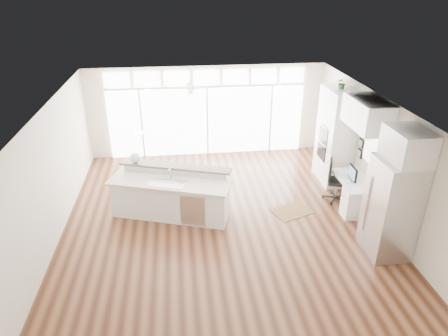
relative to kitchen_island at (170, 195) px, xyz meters
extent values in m
cube|color=#3C1F12|center=(1.14, -0.47, -0.55)|extent=(7.00, 8.00, 0.02)
cube|color=white|center=(1.14, -0.47, 2.16)|extent=(7.00, 8.00, 0.02)
cube|color=beige|center=(1.14, 3.53, 0.81)|extent=(7.00, 0.04, 2.70)
cube|color=beige|center=(1.14, -4.47, 0.81)|extent=(7.00, 0.04, 2.70)
cube|color=beige|center=(-2.36, -0.47, 0.81)|extent=(0.04, 8.00, 2.70)
cube|color=beige|center=(4.64, -0.47, 0.81)|extent=(0.04, 8.00, 2.70)
cube|color=white|center=(1.14, 3.47, 0.51)|extent=(5.80, 0.06, 2.08)
cube|color=white|center=(1.14, 3.47, 1.84)|extent=(5.90, 0.06, 0.40)
cube|color=white|center=(4.60, -0.17, 1.01)|extent=(0.04, 0.85, 0.85)
cube|color=white|center=(0.64, 2.33, 1.94)|extent=(1.16, 1.16, 0.32)
cube|color=white|center=(1.14, -0.27, 2.14)|extent=(3.40, 3.00, 0.02)
cube|color=white|center=(4.31, 1.33, 0.71)|extent=(0.64, 1.20, 2.50)
cube|color=white|center=(4.27, -0.17, -0.16)|extent=(0.72, 1.30, 0.76)
cube|color=white|center=(4.31, -0.17, 1.81)|extent=(0.64, 1.30, 0.64)
cube|color=silver|center=(4.25, -1.82, 0.46)|extent=(0.76, 0.90, 2.00)
cube|color=white|center=(4.31, -1.82, 1.76)|extent=(0.64, 0.90, 0.60)
cube|color=black|center=(4.60, 0.45, 0.86)|extent=(0.06, 0.22, 0.80)
cube|color=white|center=(0.00, 0.00, 0.00)|extent=(2.92, 1.86, 1.09)
cube|color=#3C2913|center=(2.81, -0.16, -0.54)|extent=(1.05, 0.92, 0.01)
cube|color=black|center=(4.04, 0.23, -0.02)|extent=(0.69, 0.67, 1.05)
sphere|color=silver|center=(-0.77, 0.68, 0.66)|extent=(0.31, 0.31, 0.24)
cube|color=black|center=(4.19, -0.17, 0.39)|extent=(0.08, 0.43, 0.35)
cube|color=white|center=(4.02, -0.17, 0.22)|extent=(0.18, 0.35, 0.02)
imported|color=#306029|center=(4.31, 1.33, 2.07)|extent=(0.30, 0.33, 0.23)
camera|label=1|loc=(0.26, -7.93, 4.51)|focal=32.00mm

